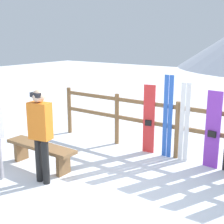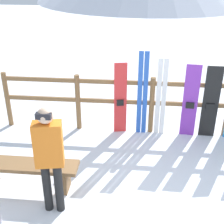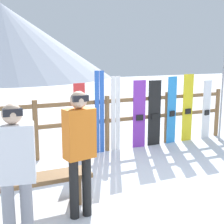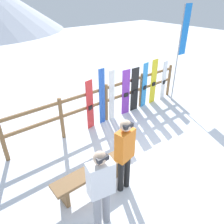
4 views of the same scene
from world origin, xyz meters
The scene contains 14 objects.
ground_plane centered at (0.00, 0.00, 0.00)m, with size 40.00×40.00×0.00m, color white.
mountain_backdrop centered at (0.00, 24.20, 3.00)m, with size 18.00×18.00×6.00m.
fence centered at (0.00, 2.20, 0.70)m, with size 5.99×0.10×1.17m.
bench centered at (-1.88, 0.28, 0.34)m, with size 1.55×0.36×0.44m.
person_white centered at (-2.17, -0.50, 0.90)m, with size 0.44×0.30×1.55m.
person_orange centered at (-1.37, -0.14, 0.94)m, with size 0.40×0.27×1.60m.
snowboard_red centered at (-0.62, 2.14, 0.72)m, with size 0.25×0.09×1.46m.
ski_pair_blue centered at (-0.19, 2.14, 0.84)m, with size 0.19×0.02×1.69m.
ski_pair_white centered at (0.17, 2.14, 0.78)m, with size 0.19×0.02×1.56m.
snowboard_purple centered at (0.73, 2.14, 0.73)m, with size 0.28×0.07×1.47m.
snowboard_black_stripe centered at (1.11, 2.14, 0.72)m, with size 0.30×0.06×1.45m.
snowboard_blue centered at (1.56, 2.14, 0.75)m, with size 0.25×0.09×1.52m.
snowboard_yellow centered at (2.00, 2.14, 0.77)m, with size 0.27×0.06×1.56m.
snowboard_white centered at (2.56, 2.14, 0.69)m, with size 0.27×0.09×1.40m.
Camera 3 is at (-2.50, -3.62, 2.04)m, focal length 50.00 mm.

